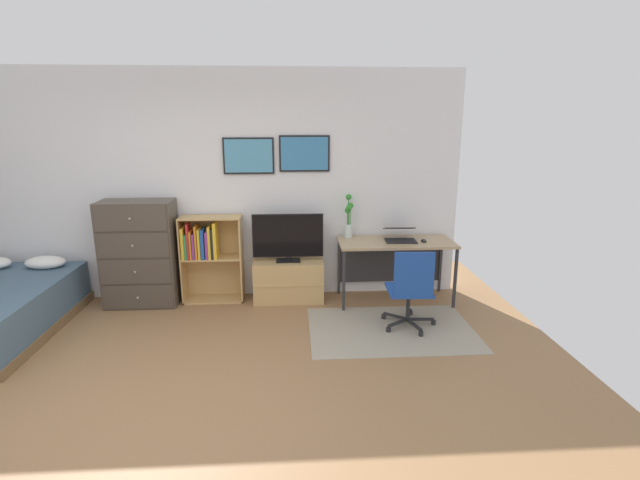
{
  "coord_description": "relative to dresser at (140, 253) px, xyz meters",
  "views": [
    {
      "loc": [
        1.03,
        -3.18,
        2.11
      ],
      "look_at": [
        1.32,
        1.5,
        0.91
      ],
      "focal_mm": 26.31,
      "sensor_mm": 36.0,
      "label": 1
    }
  ],
  "objects": [
    {
      "name": "bookshelf",
      "position": [
        0.76,
        0.07,
        -0.0
      ],
      "size": [
        0.71,
        0.3,
        1.03
      ],
      "color": "tan",
      "rests_on": "ground_plane"
    },
    {
      "name": "television",
      "position": [
        1.71,
        -0.01,
        0.16
      ],
      "size": [
        0.83,
        0.16,
        0.57
      ],
      "color": "black",
      "rests_on": "tv_stand"
    },
    {
      "name": "area_rug",
      "position": [
        2.78,
        -0.89,
        -0.61
      ],
      "size": [
        1.7,
        1.2,
        0.01
      ],
      "primitive_type": "cube",
      "color": "#9E937F",
      "rests_on": "ground_plane"
    },
    {
      "name": "laptop",
      "position": [
        3.03,
        -0.04,
        0.19
      ],
      "size": [
        0.37,
        0.4,
        0.16
      ],
      "rotation": [
        0.0,
        0.0,
        -0.05
      ],
      "color": "black",
      "rests_on": "desk"
    },
    {
      "name": "office_chair",
      "position": [
        2.96,
        -0.89,
        -0.16
      ],
      "size": [
        0.56,
        0.58,
        0.86
      ],
      "rotation": [
        0.0,
        0.0,
        -0.05
      ],
      "color": "#232326",
      "rests_on": "ground_plane"
    },
    {
      "name": "desk",
      "position": [
        2.98,
        -0.01,
        -0.01
      ],
      "size": [
        1.34,
        0.61,
        0.74
      ],
      "color": "tan",
      "rests_on": "ground_plane"
    },
    {
      "name": "computer_mouse",
      "position": [
        3.29,
        -0.14,
        0.14
      ],
      "size": [
        0.06,
        0.1,
        0.03
      ],
      "primitive_type": "ellipsoid",
      "color": "#262628",
      "rests_on": "desk"
    },
    {
      "name": "dresser",
      "position": [
        0.0,
        0.0,
        0.0
      ],
      "size": [
        0.82,
        0.46,
        1.23
      ],
      "color": "#4C4238",
      "rests_on": "ground_plane"
    },
    {
      "name": "wall_back_with_posters",
      "position": [
        0.74,
        0.27,
        0.74
      ],
      "size": [
        6.12,
        0.09,
        2.7
      ],
      "color": "white",
      "rests_on": "ground_plane"
    },
    {
      "name": "ground_plane",
      "position": [
        0.73,
        -2.15,
        -0.62
      ],
      "size": [
        7.2,
        7.2,
        0.0
      ],
      "primitive_type": "plane",
      "color": "#936B44"
    },
    {
      "name": "tv_stand",
      "position": [
        1.71,
        0.02,
        -0.37
      ],
      "size": [
        0.83,
        0.41,
        0.49
      ],
      "color": "tan",
      "rests_on": "ground_plane"
    },
    {
      "name": "bamboo_vase",
      "position": [
        2.44,
        0.13,
        0.36
      ],
      "size": [
        0.1,
        0.1,
        0.52
      ],
      "color": "silver",
      "rests_on": "desk"
    }
  ]
}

